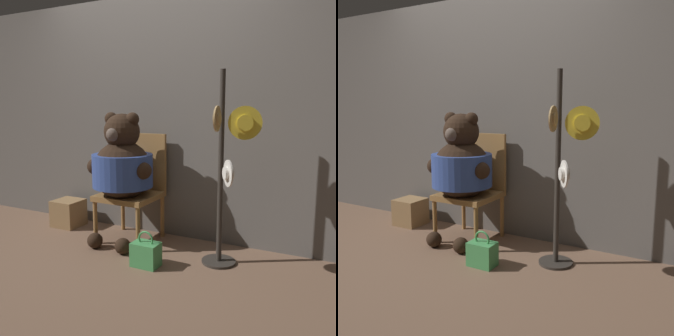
# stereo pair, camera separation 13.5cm
# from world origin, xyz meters

# --- Properties ---
(ground_plane) EXTENTS (14.00, 14.00, 0.00)m
(ground_plane) POSITION_xyz_m (0.00, 0.00, 0.00)
(ground_plane) COLOR brown
(wall_back) EXTENTS (8.00, 0.10, 2.33)m
(wall_back) POSITION_xyz_m (0.00, 0.74, 1.16)
(wall_back) COLOR #66605B
(wall_back) RESTS_ON ground_plane
(chair) EXTENTS (0.53, 0.52, 1.02)m
(chair) POSITION_xyz_m (-0.09, 0.46, 0.53)
(chair) COLOR #9E703D
(chair) RESTS_ON ground_plane
(teddy_bear) EXTENTS (0.67, 0.60, 1.23)m
(teddy_bear) POSITION_xyz_m (-0.11, 0.28, 0.73)
(teddy_bear) COLOR black
(teddy_bear) RESTS_ON ground_plane
(hat_display_rack) EXTENTS (0.44, 0.38, 1.56)m
(hat_display_rack) POSITION_xyz_m (0.90, 0.22, 0.74)
(hat_display_rack) COLOR #332D28
(hat_display_rack) RESTS_ON ground_plane
(handbag_on_ground) EXTENTS (0.22, 0.15, 0.30)m
(handbag_on_ground) POSITION_xyz_m (0.35, -0.08, 0.10)
(handbag_on_ground) COLOR #479E56
(handbag_on_ground) RESTS_ON ground_plane
(wooden_crate) EXTENTS (0.28, 0.28, 0.28)m
(wooden_crate) POSITION_xyz_m (-0.92, 0.44, 0.14)
(wooden_crate) COLOR #937047
(wooden_crate) RESTS_ON ground_plane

